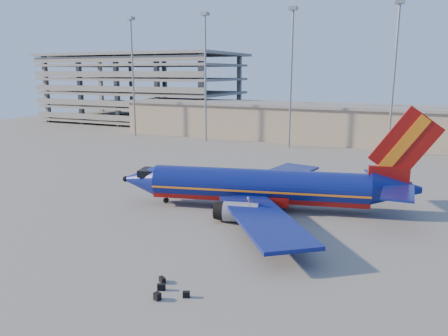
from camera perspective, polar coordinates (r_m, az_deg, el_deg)
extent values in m
plane|color=slate|center=(51.13, -0.96, -5.56)|extent=(220.00, 220.00, 0.00)
cube|color=gray|center=(103.05, 18.52, 5.22)|extent=(120.00, 15.00, 8.00)
cube|color=slate|center=(102.66, 18.68, 7.54)|extent=(122.00, 16.00, 0.60)
cube|color=slate|center=(144.95, -10.40, 6.37)|extent=(60.00, 30.00, 0.70)
cube|color=slate|center=(144.58, -10.47, 8.02)|extent=(60.00, 30.00, 0.70)
cube|color=slate|center=(144.33, -10.54, 9.69)|extent=(60.00, 30.00, 0.70)
cube|color=slate|center=(144.21, -10.60, 11.35)|extent=(60.00, 30.00, 0.70)
cube|color=slate|center=(144.21, -10.67, 13.02)|extent=(60.00, 30.00, 0.70)
cube|color=slate|center=(144.29, -10.72, 14.29)|extent=(62.00, 32.00, 0.80)
cube|color=slate|center=(155.08, -7.74, 10.36)|extent=(1.20, 1.20, 21.00)
cylinder|color=gray|center=(111.55, -11.79, 11.25)|extent=(0.44, 0.44, 28.00)
cube|color=gray|center=(112.24, -12.13, 18.57)|extent=(1.60, 1.60, 0.70)
cylinder|color=gray|center=(100.97, -2.44, 11.40)|extent=(0.44, 0.44, 28.00)
cube|color=gray|center=(101.73, -2.51, 19.48)|extent=(1.60, 1.60, 0.70)
cylinder|color=gray|center=(93.53, 8.74, 11.19)|extent=(0.44, 0.44, 28.00)
cube|color=gray|center=(94.34, 9.04, 19.90)|extent=(1.60, 1.60, 0.70)
cylinder|color=gray|center=(89.99, 21.26, 10.46)|extent=(0.44, 0.44, 28.00)
cube|color=gray|center=(90.84, 22.01, 19.49)|extent=(1.60, 1.60, 0.70)
cylinder|color=navy|center=(51.26, 4.55, -2.29)|extent=(25.12, 9.68, 3.84)
cube|color=maroon|center=(51.52, 4.54, -3.35)|extent=(24.95, 8.97, 1.35)
cube|color=orange|center=(51.33, 4.55, -2.57)|extent=(25.13, 9.72, 0.23)
cone|color=navy|center=(54.80, -10.84, -1.51)|extent=(5.15, 4.77, 3.84)
cube|color=black|center=(54.09, -9.56, -0.56)|extent=(3.07, 3.22, 0.83)
cone|color=navy|center=(51.79, 21.49, -2.56)|extent=(6.16, 5.02, 3.84)
cube|color=maroon|center=(51.32, 20.70, -1.02)|extent=(4.37, 1.60, 2.29)
cube|color=maroon|center=(50.92, 22.62, 2.90)|extent=(7.48, 2.14, 8.29)
cube|color=orange|center=(50.88, 22.39, 2.92)|extent=(5.03, 1.63, 6.50)
cube|color=navy|center=(54.96, 20.47, -1.04)|extent=(5.70, 7.34, 0.23)
cube|color=navy|center=(48.21, 21.78, -2.95)|extent=(3.32, 6.74, 0.23)
cube|color=navy|center=(60.19, 7.01, -1.04)|extent=(7.96, 16.76, 0.36)
cube|color=navy|center=(42.67, 5.20, -6.66)|extent=(13.97, 15.90, 0.36)
cube|color=maroon|center=(51.58, 5.10, -3.82)|extent=(7.02, 5.42, 1.04)
cylinder|color=gray|center=(57.00, 3.91, -2.44)|extent=(4.15, 3.01, 2.18)
cylinder|color=gray|center=(46.73, 2.23, -5.78)|extent=(4.15, 3.01, 2.18)
cylinder|color=gray|center=(54.28, -7.58, -3.97)|extent=(0.30, 0.30, 1.14)
cylinder|color=black|center=(54.35, -7.58, -4.21)|extent=(0.71, 0.41, 0.66)
cylinder|color=black|center=(54.35, 6.48, -4.06)|extent=(0.98, 0.76, 0.87)
cylinder|color=black|center=(49.21, 5.96, -5.82)|extent=(0.98, 0.76, 0.87)
cube|color=black|center=(33.74, -8.18, -15.14)|extent=(0.66, 0.53, 0.48)
cube|color=black|center=(32.52, -8.71, -16.24)|extent=(0.56, 0.51, 0.53)
cube|color=black|center=(32.61, -4.95, -16.12)|extent=(0.59, 0.49, 0.45)
cube|color=black|center=(34.84, -8.07, -14.26)|extent=(0.68, 0.60, 0.42)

